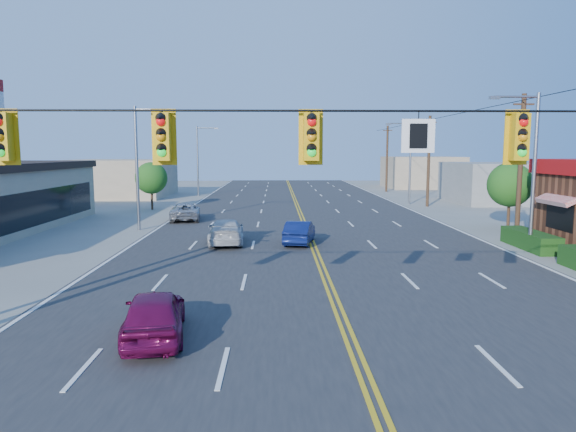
{
  "coord_description": "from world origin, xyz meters",
  "views": [
    {
      "loc": [
        -1.99,
        -11.54,
        5.1
      ],
      "look_at": [
        -1.45,
        11.56,
        2.2
      ],
      "focal_mm": 32.0,
      "sensor_mm": 36.0,
      "label": 1
    }
  ],
  "objects_px": {
    "car_white": "(226,232)",
    "car_silver": "(185,212)",
    "signal_span": "(359,161)",
    "car_magenta": "(154,316)",
    "car_blue": "(299,233)"
  },
  "relations": [
    {
      "from": "car_white",
      "to": "car_silver",
      "type": "relative_size",
      "value": 1.02
    },
    {
      "from": "signal_span",
      "to": "car_white",
      "type": "height_order",
      "value": "signal_span"
    },
    {
      "from": "car_magenta",
      "to": "signal_span",
      "type": "bearing_deg",
      "value": 149.94
    },
    {
      "from": "car_magenta",
      "to": "car_silver",
      "type": "height_order",
      "value": "car_magenta"
    },
    {
      "from": "car_magenta",
      "to": "car_blue",
      "type": "relative_size",
      "value": 1.03
    },
    {
      "from": "car_blue",
      "to": "car_white",
      "type": "xyz_separation_m",
      "value": [
        -4.06,
        0.1,
        0.04
      ]
    },
    {
      "from": "car_blue",
      "to": "car_white",
      "type": "relative_size",
      "value": 0.82
    },
    {
      "from": "car_blue",
      "to": "car_magenta",
      "type": "bearing_deg",
      "value": 82.56
    },
    {
      "from": "car_blue",
      "to": "car_silver",
      "type": "height_order",
      "value": "car_silver"
    },
    {
      "from": "signal_span",
      "to": "car_blue",
      "type": "relative_size",
      "value": 6.34
    },
    {
      "from": "signal_span",
      "to": "car_magenta",
      "type": "xyz_separation_m",
      "value": [
        -5.18,
        2.0,
        -4.21
      ]
    },
    {
      "from": "signal_span",
      "to": "car_silver",
      "type": "bearing_deg",
      "value": 108.06
    },
    {
      "from": "car_magenta",
      "to": "car_white",
      "type": "bearing_deg",
      "value": -101.1
    },
    {
      "from": "car_silver",
      "to": "car_white",
      "type": "bearing_deg",
      "value": 104.14
    },
    {
      "from": "car_blue",
      "to": "car_white",
      "type": "distance_m",
      "value": 4.06
    }
  ]
}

